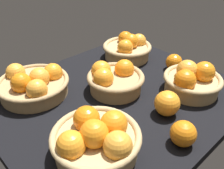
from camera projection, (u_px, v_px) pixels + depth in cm
name	position (u px, v px, depth cm)	size (l,w,h in cm)	color
market_tray	(116.00, 98.00, 89.69)	(84.00, 72.00, 3.00)	black
basket_far_right	(128.00, 48.00, 111.23)	(21.69, 21.69, 11.27)	tan
basket_center	(114.00, 79.00, 89.21)	(20.65, 20.65, 10.49)	tan
basket_near_left	(96.00, 139.00, 63.47)	(23.70, 23.70, 12.00)	tan
basket_far_left	(34.00, 84.00, 86.87)	(25.02, 25.02, 10.61)	tan
basket_near_right	(192.00, 80.00, 87.89)	(20.64, 20.64, 11.57)	tan
loose_orange_front_gap	(167.00, 103.00, 77.67)	(8.12, 8.12, 8.12)	orange
loose_orange_back_gap	(174.00, 62.00, 102.42)	(6.81, 6.81, 6.81)	orange
loose_orange_side_gap	(183.00, 134.00, 67.02)	(7.26, 7.26, 7.26)	orange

